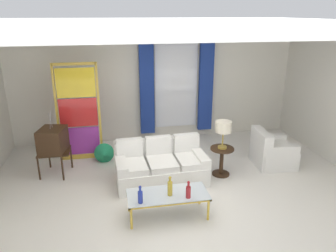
% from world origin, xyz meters
% --- Properties ---
extents(ground_plane, '(16.00, 16.00, 0.00)m').
position_xyz_m(ground_plane, '(0.00, 0.00, 0.00)').
color(ground_plane, white).
extents(wall_rear, '(8.00, 0.12, 3.00)m').
position_xyz_m(wall_rear, '(0.00, 3.06, 1.50)').
color(wall_rear, white).
rests_on(wall_rear, ground).
extents(ceiling_slab, '(8.00, 7.60, 0.04)m').
position_xyz_m(ceiling_slab, '(0.00, 0.80, 3.02)').
color(ceiling_slab, white).
extents(curtained_window, '(2.00, 0.17, 2.70)m').
position_xyz_m(curtained_window, '(0.52, 2.89, 1.74)').
color(curtained_window, white).
rests_on(curtained_window, ground).
extents(couch_white_long, '(1.80, 0.99, 0.86)m').
position_xyz_m(couch_white_long, '(-0.29, 0.67, 0.30)').
color(couch_white_long, white).
rests_on(couch_white_long, ground).
extents(coffee_table, '(1.32, 0.57, 0.41)m').
position_xyz_m(coffee_table, '(-0.37, -0.57, 0.37)').
color(coffee_table, silver).
rests_on(coffee_table, ground).
extents(bottle_blue_decanter, '(0.08, 0.08, 0.30)m').
position_xyz_m(bottle_blue_decanter, '(-0.07, -0.75, 0.53)').
color(bottle_blue_decanter, maroon).
rests_on(bottle_blue_decanter, coffee_table).
extents(bottle_crystal_tall, '(0.08, 0.08, 0.30)m').
position_xyz_m(bottle_crystal_tall, '(-0.83, -0.75, 0.53)').
color(bottle_crystal_tall, navy).
rests_on(bottle_crystal_tall, coffee_table).
extents(bottle_amber_squat, '(0.08, 0.08, 0.34)m').
position_xyz_m(bottle_amber_squat, '(-0.34, -0.62, 0.55)').
color(bottle_amber_squat, gold).
rests_on(bottle_amber_squat, coffee_table).
extents(vintage_tv, '(0.63, 0.69, 1.35)m').
position_xyz_m(vintage_tv, '(-2.38, 1.33, 0.73)').
color(vintage_tv, '#382314').
rests_on(vintage_tv, ground).
extents(armchair_white, '(0.88, 0.88, 0.80)m').
position_xyz_m(armchair_white, '(2.22, 0.89, 0.29)').
color(armchair_white, white).
rests_on(armchair_white, ground).
extents(stained_glass_divider, '(0.95, 0.05, 2.20)m').
position_xyz_m(stained_glass_divider, '(-1.89, 2.00, 1.06)').
color(stained_glass_divider, gold).
rests_on(stained_glass_divider, ground).
extents(peacock_figurine, '(0.44, 0.60, 0.50)m').
position_xyz_m(peacock_figurine, '(-1.39, 1.63, 0.22)').
color(peacock_figurine, beige).
rests_on(peacock_figurine, ground).
extents(round_side_table, '(0.48, 0.48, 0.59)m').
position_xyz_m(round_side_table, '(0.98, 0.64, 0.36)').
color(round_side_table, '#382314').
rests_on(round_side_table, ground).
extents(table_lamp_brass, '(0.32, 0.32, 0.57)m').
position_xyz_m(table_lamp_brass, '(0.98, 0.64, 1.03)').
color(table_lamp_brass, '#B29338').
rests_on(table_lamp_brass, round_side_table).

